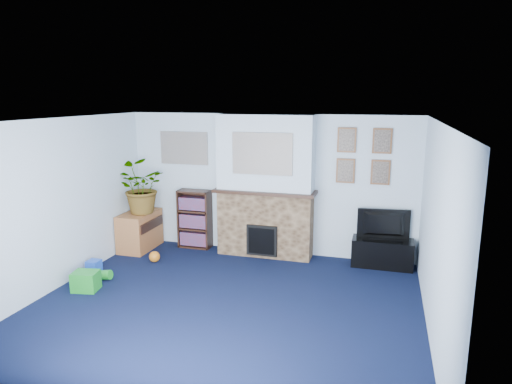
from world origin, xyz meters
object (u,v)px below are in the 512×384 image
(tv_stand, at_px, (382,253))
(bookshelf, at_px, (195,220))
(sideboard, at_px, (140,230))
(television, at_px, (384,225))

(tv_stand, height_order, bookshelf, bookshelf)
(sideboard, bearing_deg, bookshelf, 21.26)
(sideboard, bearing_deg, television, 4.10)
(bookshelf, bearing_deg, tv_stand, -1.34)
(tv_stand, height_order, sideboard, sideboard)
(bookshelf, height_order, sideboard, bookshelf)
(tv_stand, bearing_deg, bookshelf, 178.66)
(tv_stand, distance_m, sideboard, 4.20)
(television, height_order, bookshelf, bookshelf)
(tv_stand, relative_size, sideboard, 1.11)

